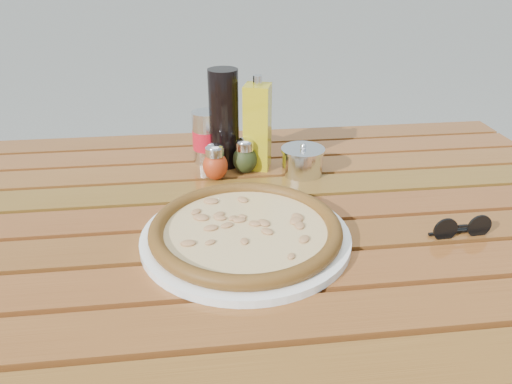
{
  "coord_description": "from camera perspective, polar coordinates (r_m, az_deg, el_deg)",
  "views": [
    {
      "loc": [
        -0.1,
        -0.83,
        1.21
      ],
      "look_at": [
        0.0,
        0.02,
        0.78
      ],
      "focal_mm": 35.0,
      "sensor_mm": 36.0,
      "label": 1
    }
  ],
  "objects": [
    {
      "name": "olive_oil_cruet",
      "position": [
        1.11,
        0.16,
        7.48
      ],
      "size": [
        0.07,
        0.07,
        0.21
      ],
      "rotation": [
        0.0,
        0.0,
        -0.31
      ],
      "color": "#B4A113",
      "rests_on": "table"
    },
    {
      "name": "dark_bottle",
      "position": [
        1.12,
        -3.67,
        8.34
      ],
      "size": [
        0.09,
        0.09,
        0.22
      ],
      "primitive_type": "cylinder",
      "rotation": [
        0.0,
        0.0,
        0.39
      ],
      "color": "black",
      "rests_on": "table"
    },
    {
      "name": "sunglasses",
      "position": [
        0.94,
        22.42,
        -3.88
      ],
      "size": [
        0.11,
        0.03,
        0.04
      ],
      "rotation": [
        0.0,
        0.0,
        0.06
      ],
      "color": "black",
      "rests_on": "table"
    },
    {
      "name": "soda_can",
      "position": [
        1.16,
        -5.61,
        6.21
      ],
      "size": [
        0.08,
        0.08,
        0.12
      ],
      "rotation": [
        0.0,
        0.0,
        0.14
      ],
      "color": "silver",
      "rests_on": "table"
    },
    {
      "name": "pepper_shaker",
      "position": [
        1.07,
        -4.69,
        3.41
      ],
      "size": [
        0.06,
        0.06,
        0.08
      ],
      "rotation": [
        0.0,
        0.0,
        -0.19
      ],
      "color": "#BB3915",
      "rests_on": "table"
    },
    {
      "name": "pizza",
      "position": [
        0.85,
        -1.19,
        -4.26
      ],
      "size": [
        0.35,
        0.35,
        0.03
      ],
      "rotation": [
        0.0,
        0.0,
        0.07
      ],
      "color": "#FFEEB6",
      "rests_on": "plate"
    },
    {
      "name": "table",
      "position": [
        1.0,
        0.14,
        -5.96
      ],
      "size": [
        1.4,
        0.9,
        0.75
      ],
      "color": "#381A0C",
      "rests_on": "ground"
    },
    {
      "name": "oregano_shaker",
      "position": [
        1.1,
        -1.27,
        4.13
      ],
      "size": [
        0.07,
        0.07,
        0.08
      ],
      "rotation": [
        0.0,
        0.0,
        -0.39
      ],
      "color": "#2F3917",
      "rests_on": "table"
    },
    {
      "name": "plate",
      "position": [
        0.86,
        -1.18,
        -5.15
      ],
      "size": [
        0.37,
        0.37,
        0.01
      ],
      "primitive_type": "cylinder",
      "rotation": [
        0.0,
        0.0,
        -0.03
      ],
      "color": "white",
      "rests_on": "table"
    },
    {
      "name": "parmesan_tin",
      "position": [
        1.1,
        5.34,
        3.6
      ],
      "size": [
        0.11,
        0.11,
        0.07
      ],
      "rotation": [
        0.0,
        0.0,
        0.22
      ],
      "color": "silver",
      "rests_on": "table"
    }
  ]
}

